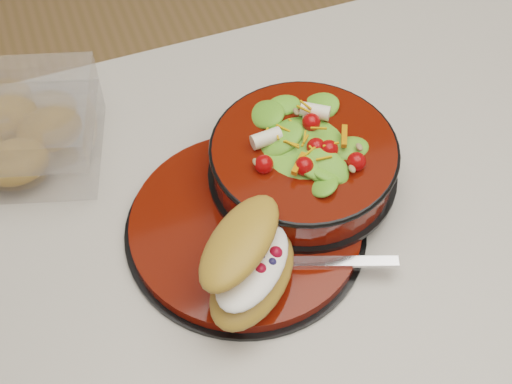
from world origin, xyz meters
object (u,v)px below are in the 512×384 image
object	(u,v)px
island_counter	(378,360)
dinner_plate	(247,226)
salad_bowl	(304,156)
pastry_box	(7,131)
croissant	(250,263)
fork	(313,262)

from	to	relation	value
island_counter	dinner_plate	distance (m)	0.51
island_counter	salad_bowl	world-z (taller)	salad_bowl
pastry_box	croissant	bearing A→B (deg)	-37.18
dinner_plate	croissant	distance (m)	0.09
dinner_plate	salad_bowl	xyz separation A→B (m)	(0.08, 0.04, 0.04)
island_counter	fork	world-z (taller)	fork
pastry_box	island_counter	bearing A→B (deg)	-11.75
salad_bowl	fork	world-z (taller)	salad_bowl
dinner_plate	fork	xyz separation A→B (m)	(0.05, -0.08, 0.01)
fork	pastry_box	bearing A→B (deg)	64.37
island_counter	pastry_box	bearing A→B (deg)	151.62
salad_bowl	fork	size ratio (longest dim) A/B	1.33
island_counter	dinner_plate	world-z (taller)	dinner_plate
island_counter	pastry_box	xyz separation A→B (m)	(-0.45, 0.24, 0.49)
fork	salad_bowl	bearing A→B (deg)	2.72
pastry_box	fork	bearing A→B (deg)	-29.00
island_counter	dinner_plate	size ratio (longest dim) A/B	4.52
dinner_plate	fork	world-z (taller)	fork
salad_bowl	pastry_box	distance (m)	0.35
croissant	pastry_box	bearing A→B (deg)	82.92
island_counter	salad_bowl	xyz separation A→B (m)	(-0.13, 0.07, 0.50)
salad_bowl	croissant	xyz separation A→B (m)	(-0.11, -0.11, 0.00)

